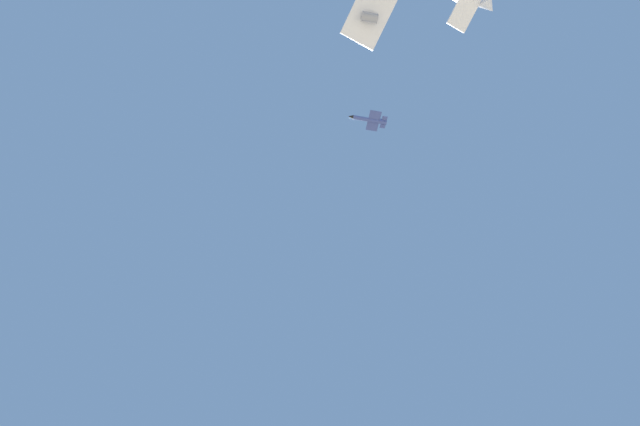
{
  "coord_description": "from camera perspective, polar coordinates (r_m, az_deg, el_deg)",
  "views": [
    {
      "loc": [
        63.9,
        96.28,
        2.59
      ],
      "look_at": [
        22.17,
        54.98,
        93.77
      ],
      "focal_mm": 26.58,
      "sensor_mm": 36.0,
      "label": 1
    }
  ],
  "objects": [
    {
      "name": "chase_jet_lead",
      "position": [
        185.15,
        5.99,
        11.09
      ],
      "size": [
        14.09,
        11.18,
        4.0
      ],
      "rotation": [
        0.0,
        0.0,
        -0.61
      ],
      "color": "#38478C"
    }
  ]
}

